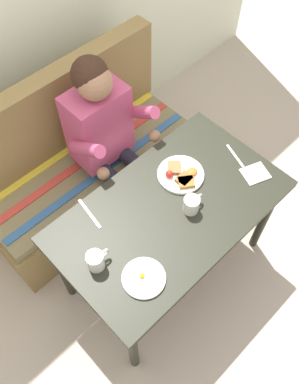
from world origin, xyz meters
name	(u,v)px	position (x,y,z in m)	size (l,w,h in m)	color
ground_plane	(165,266)	(0.00, 0.00, 0.00)	(8.00, 8.00, 0.00)	#BAAA99
table	(170,217)	(0.00, 0.00, 0.65)	(1.20, 0.70, 0.73)	black
couch	(85,168)	(0.00, 0.76, 0.33)	(1.44, 0.56, 1.00)	olive
person	(107,134)	(0.09, 0.59, 0.74)	(0.45, 0.61, 1.21)	#B9456E
plate_breakfast	(181,175)	(0.18, 0.10, 0.74)	(0.25, 0.25, 0.05)	white
plate_eggs	(144,278)	(-0.35, -0.17, 0.74)	(0.20, 0.20, 0.04)	white
coffee_mug	(192,204)	(0.07, -0.07, 0.78)	(0.12, 0.08, 0.09)	white
coffee_mug_second	(96,260)	(-0.46, 0.02, 0.78)	(0.12, 0.08, 0.10)	white
napkin	(255,174)	(0.48, -0.16, 0.73)	(0.13, 0.11, 0.01)	white
fork	(235,156)	(0.49, -0.01, 0.73)	(0.01, 0.17, 0.01)	silver
knife	(90,214)	(-0.31, 0.26, 0.73)	(0.01, 0.20, 0.01)	silver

